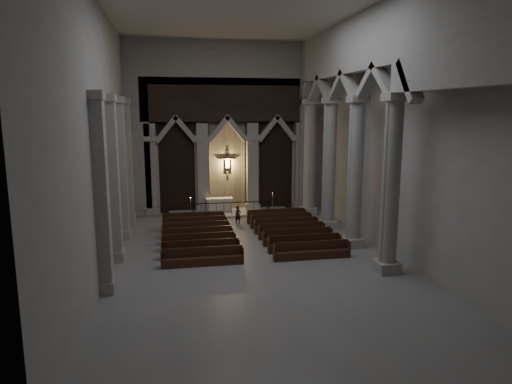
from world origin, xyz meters
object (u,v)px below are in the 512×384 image
altar_rail (231,207)px  pews (246,235)px  candle_stand_left (191,214)px  altar (219,205)px  worshipper (238,215)px  candle_stand_right (273,209)px

altar_rail → pews: (0.00, -5.98, -0.41)m
candle_stand_left → altar_rail: bearing=11.1°
altar → altar_rail: bearing=-59.4°
altar → pews: 7.23m
candle_stand_left → worshipper: 3.34m
altar → worshipper: size_ratio=1.64×
pews → altar_rail: bearing=90.0°
altar → candle_stand_left: candle_stand_left is taller
candle_stand_left → worshipper: size_ratio=1.36×
candle_stand_left → worshipper: bearing=-27.0°
worshipper → altar_rail: bearing=80.9°
pews → worshipper: worshipper is taller
altar_rail → candle_stand_right: size_ratio=3.31×
altar_rail → candle_stand_right: candle_stand_right is taller
candle_stand_left → candle_stand_right: bearing=5.7°
altar_rail → candle_stand_right: bearing=0.4°
altar_rail → candle_stand_left: (-2.82, -0.55, -0.27)m
altar_rail → altar: bearing=120.6°
candle_stand_right → altar: bearing=162.0°
pews → worshipper: bearing=87.7°
pews → worshipper: (0.15, 3.91, 0.29)m
altar_rail → candle_stand_left: size_ratio=3.40×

